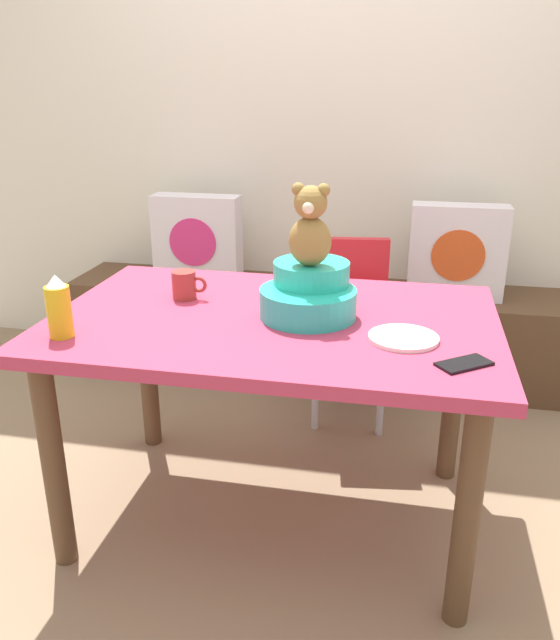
% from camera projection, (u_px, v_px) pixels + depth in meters
% --- Properties ---
extents(ground_plane, '(8.00, 8.00, 0.00)m').
position_uv_depth(ground_plane, '(274.00, 512.00, 2.25)').
color(ground_plane, '#8C7256').
extents(back_wall, '(4.40, 0.10, 2.60)m').
position_uv_depth(back_wall, '(336.00, 109.00, 3.14)').
color(back_wall, silver).
rests_on(back_wall, ground_plane).
extents(window_bench, '(2.60, 0.44, 0.46)m').
position_uv_depth(window_bench, '(323.00, 330.00, 3.27)').
color(window_bench, brown).
rests_on(window_bench, ground_plane).
extents(pillow_floral_left, '(0.44, 0.15, 0.44)m').
position_uv_depth(pillow_floral_left, '(197.00, 239.00, 3.21)').
color(pillow_floral_left, silver).
rests_on(pillow_floral_left, window_bench).
extents(pillow_floral_right, '(0.44, 0.15, 0.44)m').
position_uv_depth(pillow_floral_right, '(457.00, 252.00, 2.97)').
color(pillow_floral_right, silver).
rests_on(pillow_floral_right, window_bench).
extents(dining_table, '(1.38, 0.90, 0.74)m').
position_uv_depth(dining_table, '(274.00, 346.00, 2.02)').
color(dining_table, '#B73351').
rests_on(dining_table, ground_plane).
extents(highchair, '(0.36, 0.48, 0.79)m').
position_uv_depth(highchair, '(354.00, 307.00, 2.73)').
color(highchair, red).
rests_on(highchair, ground_plane).
extents(infant_seat_teal, '(0.30, 0.33, 0.16)m').
position_uv_depth(infant_seat_teal, '(309.00, 293.00, 1.97)').
color(infant_seat_teal, '#28BCA5').
rests_on(infant_seat_teal, dining_table).
extents(teddy_bear, '(0.13, 0.12, 0.25)m').
position_uv_depth(teddy_bear, '(310.00, 227.00, 1.90)').
color(teddy_bear, olive).
rests_on(teddy_bear, infant_seat_teal).
extents(ketchup_bottle, '(0.07, 0.07, 0.18)m').
position_uv_depth(ketchup_bottle, '(59.00, 308.00, 1.80)').
color(ketchup_bottle, gold).
rests_on(ketchup_bottle, dining_table).
extents(coffee_mug, '(0.12, 0.08, 0.09)m').
position_uv_depth(coffee_mug, '(185.00, 285.00, 2.13)').
color(coffee_mug, '#9E332D').
rests_on(coffee_mug, dining_table).
extents(dinner_plate_near, '(0.20, 0.20, 0.01)m').
position_uv_depth(dinner_plate_near, '(403.00, 338.00, 1.80)').
color(dinner_plate_near, white).
rests_on(dinner_plate_near, dining_table).
extents(cell_phone, '(0.16, 0.14, 0.01)m').
position_uv_depth(cell_phone, '(464.00, 364.00, 1.64)').
color(cell_phone, black).
rests_on(cell_phone, dining_table).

